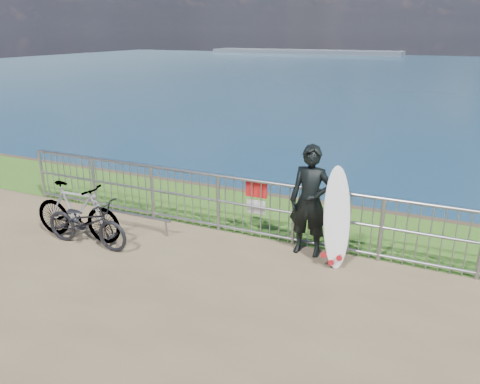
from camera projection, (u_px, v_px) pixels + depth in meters
The scene contains 8 objects.
grass_strip at pixel (264, 214), 9.78m from camera, with size 120.00×120.00×0.00m, color #31641B.
seascape at pixel (304, 54), 152.61m from camera, with size 260.00×260.00×5.00m.
railing at pixel (243, 206), 8.64m from camera, with size 10.06×0.10×1.13m.
surfer at pixel (310, 201), 7.80m from camera, with size 0.70×0.46×1.91m, color black.
surfboard at pixel (336, 222), 7.46m from camera, with size 0.56×0.54×1.66m.
bicycle_near at pixel (86, 223), 8.24m from camera, with size 0.59×1.69×0.89m, color black.
bicycle_far at pixel (77, 211), 8.49m from camera, with size 0.51×1.81×1.09m, color black.
bike_rack at pixel (134, 216), 8.95m from camera, with size 1.66×0.05×0.35m.
Camera 1 is at (3.32, -5.76, 3.67)m, focal length 35.00 mm.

